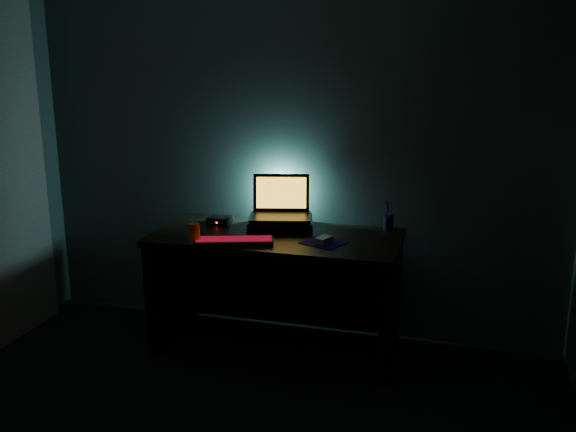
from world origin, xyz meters
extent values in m
cube|color=#49544E|center=(0.00, 2.00, 1.25)|extent=(3.50, 0.00, 2.50)
cube|color=black|center=(0.00, 1.62, 0.73)|extent=(1.50, 0.70, 0.04)
cube|color=black|center=(-0.71, 1.62, 0.35)|extent=(0.06, 0.64, 0.71)
cube|color=black|center=(0.71, 1.62, 0.35)|extent=(0.06, 0.64, 0.71)
cube|color=black|center=(0.00, 1.95, 0.35)|extent=(1.38, 0.02, 0.65)
cube|color=beige|center=(-1.71, 1.42, 1.15)|extent=(0.06, 0.65, 2.30)
cube|color=black|center=(-0.02, 1.78, 0.78)|extent=(0.46, 0.39, 0.06)
cube|color=black|center=(-0.02, 1.78, 0.82)|extent=(0.43, 0.34, 0.02)
cube|color=black|center=(-0.05, 1.91, 0.95)|extent=(0.36, 0.13, 0.24)
cube|color=orange|center=(-0.05, 1.90, 0.95)|extent=(0.32, 0.11, 0.20)
cube|color=black|center=(-0.19, 1.38, 0.76)|extent=(0.48, 0.28, 0.03)
cube|color=red|center=(-0.19, 1.38, 0.78)|extent=(0.45, 0.25, 0.00)
cube|color=navy|center=(0.32, 1.53, 0.75)|extent=(0.28, 0.27, 0.00)
cube|color=gray|center=(0.32, 1.53, 0.77)|extent=(0.10, 0.12, 0.03)
cylinder|color=black|center=(0.64, 1.92, 0.79)|extent=(0.07, 0.07, 0.09)
cylinder|color=orange|center=(-0.41, 1.32, 0.81)|extent=(0.09, 0.09, 0.12)
cube|color=black|center=(-0.41, 1.76, 0.77)|extent=(0.15, 0.12, 0.05)
sphere|color=#FF0C07|center=(-0.42, 1.70, 0.77)|extent=(0.01, 0.01, 0.01)
camera|label=1|loc=(1.06, -1.97, 1.84)|focal=40.00mm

